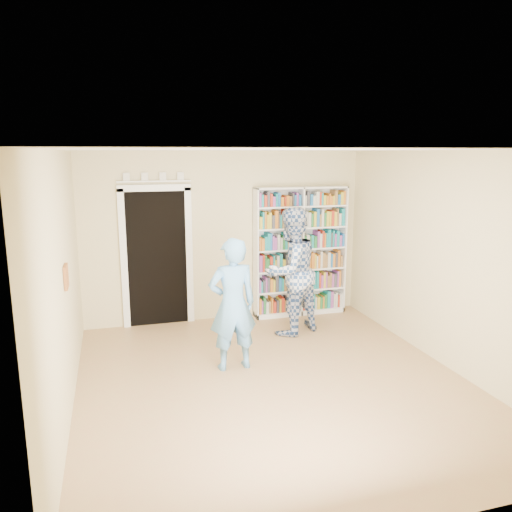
{
  "coord_description": "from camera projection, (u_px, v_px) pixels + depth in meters",
  "views": [
    {
      "loc": [
        -1.73,
        -5.21,
        2.67
      ],
      "look_at": [
        0.04,
        0.9,
        1.35
      ],
      "focal_mm": 35.0,
      "sensor_mm": 36.0,
      "label": 1
    }
  ],
  "objects": [
    {
      "name": "man_plaid",
      "position": [
        291.0,
        271.0,
        7.36
      ],
      "size": [
        1.13,
        1.03,
        1.9
      ],
      "primitive_type": "imported",
      "rotation": [
        0.0,
        0.0,
        3.56
      ],
      "color": "navy",
      "rests_on": "floor"
    },
    {
      "name": "floor",
      "position": [
        274.0,
        382.0,
        5.91
      ],
      "size": [
        5.0,
        5.0,
        0.0
      ],
      "primitive_type": "plane",
      "color": "#AD7A53",
      "rests_on": "ground"
    },
    {
      "name": "wall_right",
      "position": [
        445.0,
        260.0,
        6.25
      ],
      "size": [
        0.0,
        5.0,
        5.0
      ],
      "primitive_type": "plane",
      "rotation": [
        1.57,
        0.0,
        -1.57
      ],
      "color": "beige",
      "rests_on": "floor"
    },
    {
      "name": "ceiling",
      "position": [
        276.0,
        150.0,
        5.36
      ],
      "size": [
        5.0,
        5.0,
        0.0
      ],
      "primitive_type": "plane",
      "rotation": [
        3.14,
        0.0,
        0.0
      ],
      "color": "white",
      "rests_on": "wall_back"
    },
    {
      "name": "man_blue",
      "position": [
        233.0,
        304.0,
        6.15
      ],
      "size": [
        0.63,
        0.44,
        1.67
      ],
      "primitive_type": "imported",
      "rotation": [
        0.0,
        0.0,
        3.21
      ],
      "color": "#61A0D8",
      "rests_on": "floor"
    },
    {
      "name": "bookshelf",
      "position": [
        300.0,
        251.0,
        8.23
      ],
      "size": [
        1.55,
        0.29,
        2.13
      ],
      "rotation": [
        0.0,
        0.0,
        0.42
      ],
      "color": "white",
      "rests_on": "floor"
    },
    {
      "name": "wall_art",
      "position": [
        66.0,
        277.0,
        5.21
      ],
      "size": [
        0.03,
        0.25,
        0.25
      ],
      "primitive_type": "cube",
      "color": "brown",
      "rests_on": "wall_left"
    },
    {
      "name": "wall_left",
      "position": [
        63.0,
        286.0,
        5.02
      ],
      "size": [
        0.0,
        5.0,
        5.0
      ],
      "primitive_type": "plane",
      "rotation": [
        1.57,
        0.0,
        1.57
      ],
      "color": "beige",
      "rests_on": "floor"
    },
    {
      "name": "paper_sheet",
      "position": [
        300.0,
        268.0,
        7.2
      ],
      "size": [
        0.2,
        0.1,
        0.31
      ],
      "primitive_type": "cube",
      "rotation": [
        0.0,
        0.0,
        0.45
      ],
      "color": "white",
      "rests_on": "man_plaid"
    },
    {
      "name": "doorway",
      "position": [
        157.0,
        251.0,
        7.7
      ],
      "size": [
        1.1,
        0.08,
        2.43
      ],
      "color": "black",
      "rests_on": "floor"
    },
    {
      "name": "wall_back",
      "position": [
        226.0,
        237.0,
        7.99
      ],
      "size": [
        4.5,
        0.0,
        4.5
      ],
      "primitive_type": "plane",
      "rotation": [
        1.57,
        0.0,
        0.0
      ],
      "color": "beige",
      "rests_on": "floor"
    }
  ]
}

